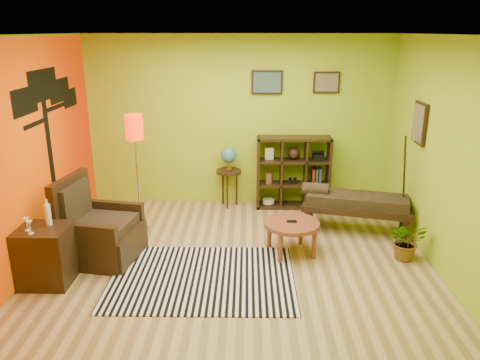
{
  "coord_description": "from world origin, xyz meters",
  "views": [
    {
      "loc": [
        0.16,
        -5.38,
        2.85
      ],
      "look_at": [
        0.06,
        0.21,
        1.05
      ],
      "focal_mm": 35.0,
      "sensor_mm": 36.0,
      "label": 1
    }
  ],
  "objects_px": {
    "potted_plant": "(406,245)",
    "floor_lamp": "(135,138)",
    "coffee_table": "(292,226)",
    "side_cabinet": "(45,255)",
    "armchair": "(97,234)",
    "bench": "(353,203)",
    "cube_shelf": "(294,173)",
    "globe_table": "(229,162)"
  },
  "relations": [
    {
      "from": "potted_plant",
      "to": "floor_lamp",
      "type": "bearing_deg",
      "value": 166.81
    },
    {
      "from": "coffee_table",
      "to": "side_cabinet",
      "type": "height_order",
      "value": "side_cabinet"
    },
    {
      "from": "armchair",
      "to": "floor_lamp",
      "type": "xyz_separation_m",
      "value": [
        0.36,
        0.87,
        1.08
      ]
    },
    {
      "from": "armchair",
      "to": "bench",
      "type": "relative_size",
      "value": 0.67
    },
    {
      "from": "cube_shelf",
      "to": "side_cabinet",
      "type": "bearing_deg",
      "value": -140.72
    },
    {
      "from": "coffee_table",
      "to": "cube_shelf",
      "type": "height_order",
      "value": "cube_shelf"
    },
    {
      "from": "armchair",
      "to": "floor_lamp",
      "type": "bearing_deg",
      "value": 67.66
    },
    {
      "from": "potted_plant",
      "to": "side_cabinet",
      "type": "bearing_deg",
      "value": -171.36
    },
    {
      "from": "floor_lamp",
      "to": "potted_plant",
      "type": "relative_size",
      "value": 3.34
    },
    {
      "from": "cube_shelf",
      "to": "floor_lamp",
      "type": "bearing_deg",
      "value": -156.47
    },
    {
      "from": "floor_lamp",
      "to": "globe_table",
      "type": "relative_size",
      "value": 1.7
    },
    {
      "from": "bench",
      "to": "potted_plant",
      "type": "height_order",
      "value": "bench"
    },
    {
      "from": "side_cabinet",
      "to": "potted_plant",
      "type": "relative_size",
      "value": 1.94
    },
    {
      "from": "floor_lamp",
      "to": "cube_shelf",
      "type": "bearing_deg",
      "value": 23.53
    },
    {
      "from": "side_cabinet",
      "to": "floor_lamp",
      "type": "xyz_separation_m",
      "value": [
        0.76,
        1.52,
        1.05
      ]
    },
    {
      "from": "side_cabinet",
      "to": "globe_table",
      "type": "xyz_separation_m",
      "value": [
        2.03,
        2.57,
        0.42
      ]
    },
    {
      "from": "floor_lamp",
      "to": "cube_shelf",
      "type": "height_order",
      "value": "floor_lamp"
    },
    {
      "from": "bench",
      "to": "side_cabinet",
      "type": "bearing_deg",
      "value": -158.57
    },
    {
      "from": "armchair",
      "to": "potted_plant",
      "type": "relative_size",
      "value": 2.09
    },
    {
      "from": "side_cabinet",
      "to": "bench",
      "type": "bearing_deg",
      "value": 21.43
    },
    {
      "from": "coffee_table",
      "to": "bench",
      "type": "height_order",
      "value": "bench"
    },
    {
      "from": "bench",
      "to": "potted_plant",
      "type": "relative_size",
      "value": 3.12
    },
    {
      "from": "coffee_table",
      "to": "armchair",
      "type": "height_order",
      "value": "armchair"
    },
    {
      "from": "coffee_table",
      "to": "globe_table",
      "type": "height_order",
      "value": "globe_table"
    },
    {
      "from": "floor_lamp",
      "to": "cube_shelf",
      "type": "xyz_separation_m",
      "value": [
        2.35,
        1.02,
        -0.8
      ]
    },
    {
      "from": "coffee_table",
      "to": "floor_lamp",
      "type": "height_order",
      "value": "floor_lamp"
    },
    {
      "from": "cube_shelf",
      "to": "potted_plant",
      "type": "relative_size",
      "value": 2.31
    },
    {
      "from": "side_cabinet",
      "to": "bench",
      "type": "relative_size",
      "value": 0.62
    },
    {
      "from": "floor_lamp",
      "to": "coffee_table",
      "type": "bearing_deg",
      "value": -18.16
    },
    {
      "from": "armchair",
      "to": "potted_plant",
      "type": "bearing_deg",
      "value": 0.24
    },
    {
      "from": "side_cabinet",
      "to": "globe_table",
      "type": "height_order",
      "value": "globe_table"
    },
    {
      "from": "cube_shelf",
      "to": "globe_table",
      "type": "bearing_deg",
      "value": 178.94
    },
    {
      "from": "armchair",
      "to": "floor_lamp",
      "type": "relative_size",
      "value": 0.63
    },
    {
      "from": "globe_table",
      "to": "side_cabinet",
      "type": "bearing_deg",
      "value": -128.38
    },
    {
      "from": "coffee_table",
      "to": "globe_table",
      "type": "relative_size",
      "value": 0.71
    },
    {
      "from": "globe_table",
      "to": "bench",
      "type": "relative_size",
      "value": 0.63
    },
    {
      "from": "cube_shelf",
      "to": "bench",
      "type": "xyz_separation_m",
      "value": [
        0.78,
        -1.02,
        -0.15
      ]
    },
    {
      "from": "floor_lamp",
      "to": "cube_shelf",
      "type": "relative_size",
      "value": 1.45
    },
    {
      "from": "armchair",
      "to": "globe_table",
      "type": "distance_m",
      "value": 2.55
    },
    {
      "from": "coffee_table",
      "to": "floor_lamp",
      "type": "relative_size",
      "value": 0.42
    },
    {
      "from": "bench",
      "to": "cube_shelf",
      "type": "bearing_deg",
      "value": 127.24
    },
    {
      "from": "cube_shelf",
      "to": "armchair",
      "type": "bearing_deg",
      "value": -145.03
    }
  ]
}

